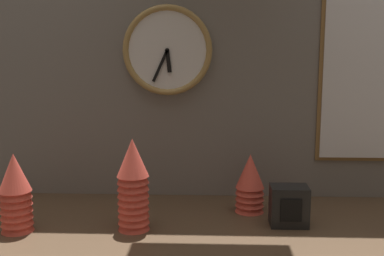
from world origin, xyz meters
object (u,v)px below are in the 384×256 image
at_px(wall_clock, 167,50).
at_px(cup_stack_center_left, 133,185).
at_px(cup_stack_center_right, 250,183).
at_px(cup_stack_far_left, 15,193).
at_px(napkin_dispenser, 289,206).

bearing_deg(wall_clock, cup_stack_center_left, -103.01).
bearing_deg(cup_stack_center_left, cup_stack_center_right, 25.55).
xyz_separation_m(cup_stack_center_right, cup_stack_center_left, (-0.33, -0.16, 0.04)).
bearing_deg(cup_stack_far_left, wall_clock, 40.20).
bearing_deg(wall_clock, napkin_dispenser, -34.73).
bearing_deg(cup_stack_center_left, cup_stack_far_left, -175.41).
bearing_deg(napkin_dispenser, cup_stack_far_left, -174.28).
height_order(cup_stack_center_left, wall_clock, wall_clock).
xyz_separation_m(cup_stack_center_left, napkin_dispenser, (0.43, 0.05, -0.07)).
bearing_deg(cup_stack_center_right, cup_stack_far_left, -164.18).
relative_size(cup_stack_center_left, napkin_dispenser, 2.25).
bearing_deg(cup_stack_center_left, napkin_dispenser, 6.55).
xyz_separation_m(cup_stack_far_left, cup_stack_center_left, (0.31, 0.03, 0.02)).
height_order(cup_stack_far_left, wall_clock, wall_clock).
height_order(cup_stack_far_left, cup_stack_center_right, cup_stack_far_left).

